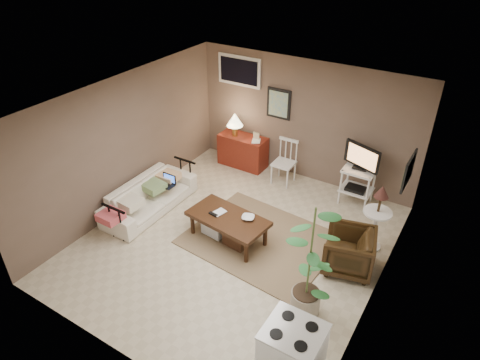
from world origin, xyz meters
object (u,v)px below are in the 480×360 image
Objects in this scene: spindle_chair at (284,163)px; stove at (292,355)px; side_table at (378,210)px; coffee_table at (228,226)px; red_console at (242,148)px; potted_plant at (310,260)px; sofa at (149,192)px; armchair at (349,249)px; tv_stand at (359,174)px.

stove is at bearing -62.21° from spindle_chair.
side_table is (2.11, -1.04, 0.31)m from spindle_chair.
side_table is (2.07, 1.06, 0.45)m from coffee_table.
red_console is 1.00× the size of side_table.
potted_plant reaches higher than side_table.
spindle_chair is at bearing 121.73° from potted_plant.
armchair is at bearing -83.62° from sofa.
side_table is 1.83m from potted_plant.
tv_stand reaches higher than side_table.
coffee_table is 2.50m from red_console.
coffee_table is at bearing -88.92° from spindle_chair.
coffee_table is 1.88× the size of armchair.
tv_stand reaches higher than spindle_chair.
tv_stand reaches higher than coffee_table.
coffee_table is 1.15× the size of tv_stand.
side_table reaches higher than armchair.
sofa is 1.61× the size of red_console.
red_console is at bearing 177.46° from tv_stand.
tv_stand is 0.68× the size of potted_plant.
potted_plant is (1.70, -0.72, 0.66)m from coffee_table.
tv_stand is (1.42, 2.13, 0.35)m from coffee_table.
tv_stand is at bearing -55.20° from sofa.
side_table is 0.67× the size of potted_plant.
spindle_chair is 3.35m from potted_plant.
red_console is at bearing 159.53° from side_table.
sofa is 2.66m from spindle_chair.
sofa is 1.60× the size of side_table.
coffee_table is 2.37m from side_table.
potted_plant is 1.14m from stove.
side_table reaches higher than spindle_chair.
red_console is 4.11m from potted_plant.
spindle_chair is 1.07× the size of stove.
potted_plant is (1.74, -2.82, 0.51)m from spindle_chair.
spindle_chair reaches higher than coffee_table.
spindle_chair reaches higher than stove.
tv_stand is at bearing -178.96° from armchair.
armchair is (3.55, 0.40, -0.00)m from sofa.
tv_stand is at bearing 56.21° from coffee_table.
tv_stand is 3.88m from stove.
stove reaches higher than coffee_table.
tv_stand is at bearing 1.24° from spindle_chair.
potted_plant is at bearing -22.96° from coffee_table.
side_table is at bearing -26.19° from spindle_chair.
sofa is (-1.66, -0.02, 0.09)m from coffee_table.
potted_plant is at bearing -84.41° from tv_stand.
sofa is at bearing 155.00° from stove.
armchair is (-0.18, -0.68, -0.36)m from side_table.
stove is at bearing -11.89° from armchair.
side_table is at bearing -20.47° from red_console.
red_console is 0.98× the size of tv_stand.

